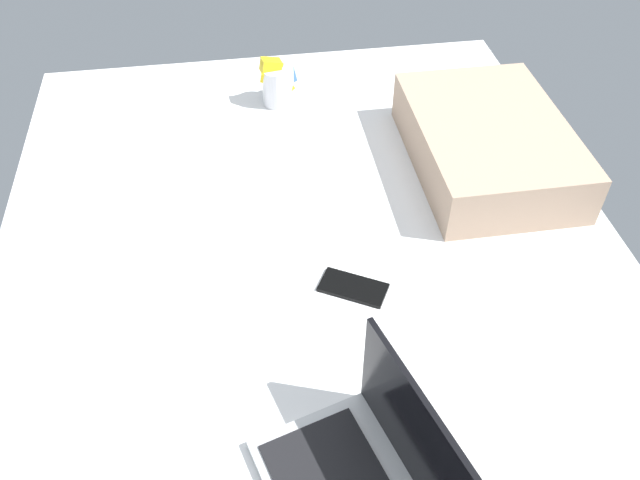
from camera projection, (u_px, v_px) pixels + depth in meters
The scene contains 4 objects.
bed_mattress at pixel (314, 284), 150.59cm from camera, with size 180.00×140.00×18.00cm, color white.
snack_cup at pixel (278, 83), 184.58cm from camera, with size 9.94×10.72×14.09cm.
cell_phone at pixel (353, 287), 137.24cm from camera, with size 6.80×14.00×0.80cm, color black.
pillow at pixel (488, 144), 163.34cm from camera, with size 52.00×36.00×13.00cm, color tan.
Camera 1 is at (99.69, -13.97, 121.46)cm, focal length 36.74 mm.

